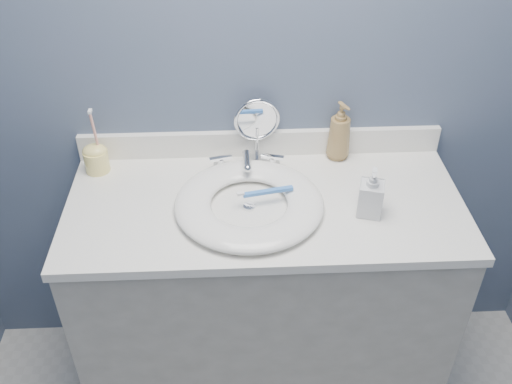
{
  "coord_description": "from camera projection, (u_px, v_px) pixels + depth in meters",
  "views": [
    {
      "loc": [
        -0.09,
        -0.4,
        1.96
      ],
      "look_at": [
        -0.03,
        0.94,
        0.94
      ],
      "focal_mm": 40.0,
      "sensor_mm": 36.0,
      "label": 1
    }
  ],
  "objects": [
    {
      "name": "soap_bottle_amber",
      "position": [
        340.0,
        131.0,
        1.88
      ],
      "size": [
        0.1,
        0.1,
        0.2
      ],
      "primitive_type": "imported",
      "rotation": [
        0.0,
        0.0,
        0.41
      ],
      "color": "olive",
      "rests_on": "countertop"
    },
    {
      "name": "toothbrush_lying",
      "position": [
        266.0,
        192.0,
        1.71
      ],
      "size": [
        0.17,
        0.05,
        0.02
      ],
      "rotation": [
        0.0,
        0.0,
        0.2
      ],
      "color": "#3C7BD5",
      "rests_on": "basin"
    },
    {
      "name": "countertop",
      "position": [
        265.0,
        205.0,
        1.76
      ],
      "size": [
        1.22,
        0.57,
        0.03
      ],
      "primitive_type": "cube",
      "color": "white",
      "rests_on": "vanity_cabinet"
    },
    {
      "name": "backsplash",
      "position": [
        261.0,
        143.0,
        1.93
      ],
      "size": [
        1.22,
        0.02,
        0.09
      ],
      "primitive_type": "cube",
      "color": "white",
      "rests_on": "countertop"
    },
    {
      "name": "makeup_mirror",
      "position": [
        257.0,
        127.0,
        1.87
      ],
      "size": [
        0.15,
        0.09,
        0.23
      ],
      "rotation": [
        0.0,
        0.0,
        0.13
      ],
      "color": "silver",
      "rests_on": "countertop"
    },
    {
      "name": "basin",
      "position": [
        249.0,
        203.0,
        1.71
      ],
      "size": [
        0.45,
        0.45,
        0.04
      ],
      "primitive_type": null,
      "color": "white",
      "rests_on": "countertop"
    },
    {
      "name": "soap_bottle_clear",
      "position": [
        372.0,
        192.0,
        1.66
      ],
      "size": [
        0.09,
        0.09,
        0.16
      ],
      "primitive_type": "imported",
      "rotation": [
        0.0,
        0.0,
        -0.27
      ],
      "color": "silver",
      "rests_on": "countertop"
    },
    {
      "name": "drain",
      "position": [
        249.0,
        207.0,
        1.72
      ],
      "size": [
        0.04,
        0.04,
        0.01
      ],
      "primitive_type": "cylinder",
      "color": "silver",
      "rests_on": "countertop"
    },
    {
      "name": "vanity_cabinet",
      "position": [
        264.0,
        302.0,
        2.03
      ],
      "size": [
        1.2,
        0.55,
        0.85
      ],
      "primitive_type": "cube",
      "color": "#B3AEA4",
      "rests_on": "ground"
    },
    {
      "name": "faucet",
      "position": [
        247.0,
        164.0,
        1.86
      ],
      "size": [
        0.25,
        0.13,
        0.07
      ],
      "color": "silver",
      "rests_on": "countertop"
    },
    {
      "name": "back_wall",
      "position": [
        261.0,
        66.0,
        1.77
      ],
      "size": [
        2.2,
        0.02,
        2.4
      ],
      "primitive_type": "cube",
      "color": "#4C5A72",
      "rests_on": "ground"
    },
    {
      "name": "toothbrush_holder",
      "position": [
        96.0,
        157.0,
        1.85
      ],
      "size": [
        0.08,
        0.08,
        0.23
      ],
      "rotation": [
        0.0,
        0.0,
        -0.15
      ],
      "color": "#FFE97F",
      "rests_on": "countertop"
    }
  ]
}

